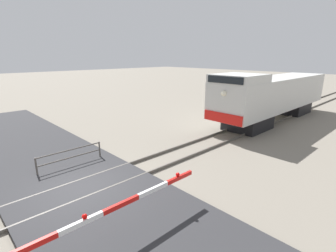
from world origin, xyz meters
TOP-DOWN VIEW (x-y plane):
  - ground_plane at (0.00, 0.00)m, footprint 160.00×160.00m
  - rail_track_left at (-0.72, 0.00)m, footprint 0.08×80.00m
  - rail_track_right at (0.72, 0.00)m, footprint 0.08×80.00m
  - road_surface at (0.00, 0.00)m, footprint 36.00×5.55m
  - locomotive at (0.00, 16.64)m, footprint 3.00×14.73m
  - guard_railing at (-2.44, 0.62)m, footprint 0.08×3.17m

SIDE VIEW (x-z plane):
  - ground_plane at x=0.00m, z-range 0.00..0.00m
  - road_surface at x=0.00m, z-range 0.00..0.15m
  - rail_track_left at x=-0.72m, z-range 0.00..0.15m
  - rail_track_right at x=0.72m, z-range 0.00..0.15m
  - guard_railing at x=-2.44m, z-range 0.16..1.11m
  - locomotive at x=0.00m, z-range 0.08..4.16m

